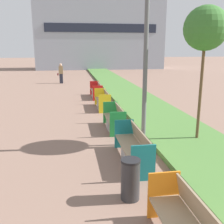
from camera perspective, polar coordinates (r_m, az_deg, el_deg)
planter_grass_strip at (r=12.74m, az=9.34°, el=-0.48°), size 2.80×120.00×0.18m
building_backdrop at (r=41.70m, az=-2.70°, el=16.82°), size 19.04×5.48×10.74m
bench_teal_frame at (r=7.58m, az=4.70°, el=-8.10°), size 0.65×2.32×0.94m
bench_green_frame at (r=10.51m, az=0.58°, el=-1.84°), size 0.65×1.90×0.94m
bench_yellow_frame at (r=14.11m, az=-1.98°, el=2.26°), size 0.65×2.16×0.94m
bench_red_frame at (r=17.31m, az=-3.35°, el=4.42°), size 0.65×2.30×0.94m
litter_bin at (r=5.80m, az=4.01°, el=-14.40°), size 0.42×0.42×0.92m
sapling_tree_near at (r=9.09m, az=19.71°, el=16.63°), size 1.40×1.40×4.49m
pedestrian_walking at (r=24.62m, az=-11.06°, el=8.30°), size 0.53×0.24×1.81m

